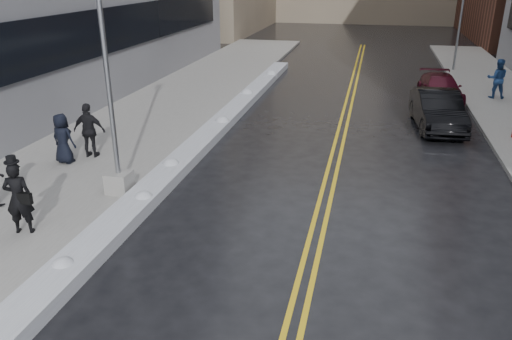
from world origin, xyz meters
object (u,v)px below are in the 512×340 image
Objects in this scene: traffic_signal at (461,16)px; pedestrian_c at (63,139)px; pedestrian_east at (497,79)px; lamppost at (111,112)px; car_maroon at (440,88)px; pedestrian_fedora at (19,198)px; car_black at (437,110)px; pedestrian_d at (89,130)px.

pedestrian_c is (-14.66, -20.26, -2.42)m from traffic_signal.
pedestrian_east reaches higher than pedestrian_c.
lamppost is 4.58× the size of pedestrian_c.
traffic_signal is 1.37× the size of car_maroon.
traffic_signal reaches higher than pedestrian_fedora.
pedestrian_fedora reaches higher than pedestrian_c.
traffic_signal is 3.60× the size of pedestrian_c.
car_black is at bearing -149.27° from pedestrian_fedora.
pedestrian_c reaches higher than car_black.
car_black is at bearing -101.09° from car_maroon.
traffic_signal is at bearing 61.79° from lamppost.
car_maroon is at bearing -141.28° from pedestrian_fedora.
pedestrian_d reaches higher than pedestrian_c.
pedestrian_fedora is at bearing 52.94° from pedestrian_east.
pedestrian_d is at bearing -94.51° from pedestrian_fedora.
pedestrian_east is at bearing -146.88° from pedestrian_d.
car_maroon is at bearing 16.07° from pedestrian_east.
pedestrian_d is at bearing 133.20° from lamppost.
pedestrian_d reaches higher than car_black.
pedestrian_c is 20.25m from pedestrian_east.
pedestrian_east is at bearing 10.26° from car_maroon.
lamppost is at bearing -130.01° from car_maroon.
lamppost is 1.64× the size of car_black.
pedestrian_fedora is 20.08m from car_maroon.
pedestrian_fedora is at bearing 120.25° from pedestrian_c.
pedestrian_east is 2.79m from car_maroon.
pedestrian_east is (15.11, 12.12, 0.03)m from pedestrian_d.
car_black is 1.06× the size of car_maroon.
car_black is (10.69, 11.77, -0.29)m from pedestrian_fedora.
lamppost is at bearing 127.59° from pedestrian_d.
pedestrian_c is 0.87× the size of pedestrian_east.
pedestrian_east is at bearing -131.43° from pedestrian_c.
lamppost reaches higher than traffic_signal.
pedestrian_east reaches higher than pedestrian_d.
car_black is (9.53, 9.08, -1.77)m from lamppost.
lamppost is 19.45m from pedestrian_east.
traffic_signal reaches higher than car_black.
pedestrian_d reaches higher than pedestrian_fedora.
lamppost reaches higher than car_black.
traffic_signal is 3.23× the size of pedestrian_d.
pedestrian_c is at bearing -125.89° from traffic_signal.
pedestrian_d is 0.40× the size of car_black.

